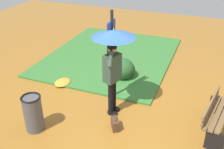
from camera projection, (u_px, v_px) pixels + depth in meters
name	position (u px, v px, depth m)	size (l,w,h in m)	color
ground_plane	(117.00, 112.00, 6.43)	(18.00, 18.00, 0.00)	#9E6623
grass_verge	(111.00, 56.00, 9.24)	(4.80, 4.00, 0.05)	#387533
person_with_umbrella	(113.00, 51.00, 5.77)	(0.96, 0.96, 2.04)	black
info_sign_post	(111.00, 46.00, 6.30)	(0.44, 0.07, 2.30)	black
handbag	(115.00, 124.00, 5.84)	(0.33, 0.27, 0.37)	#4C3323
park_bench	(216.00, 115.00, 5.67)	(1.40, 0.60, 0.75)	black
trash_bin	(33.00, 113.00, 5.70)	(0.42, 0.42, 0.83)	#4C4C51
shrub_cluster	(124.00, 69.00, 7.78)	(0.75, 0.68, 0.61)	#285628
leaf_pile_by_bench	(63.00, 82.00, 7.56)	(0.52, 0.42, 0.12)	gold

